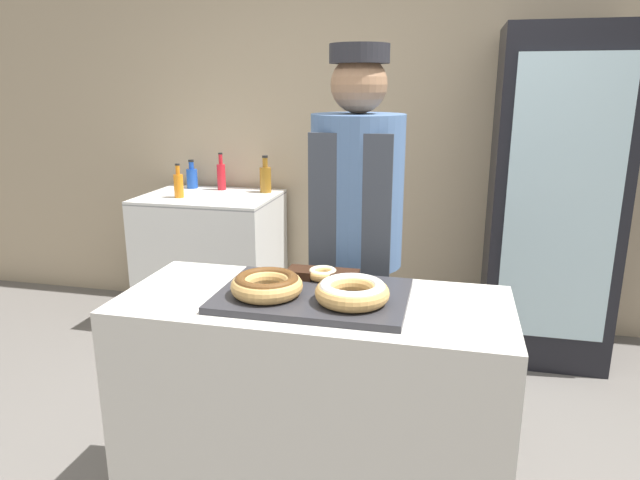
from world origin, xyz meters
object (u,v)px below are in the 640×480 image
(donut_light_glaze, at_px, (352,291))
(chest_freezer, at_px, (212,259))
(beverage_fridge, at_px, (553,200))
(bottle_amber, at_px, (265,178))
(donut_chocolate_glaze, at_px, (267,284))
(bottle_red, at_px, (221,176))
(brownie_back_right, at_px, (345,276))
(bottle_blue, at_px, (192,177))
(bottle_orange, at_px, (179,185))
(baker_person, at_px, (356,246))
(serving_tray, at_px, (313,295))
(brownie_back_left, at_px, (301,273))
(donut_mini_center, at_px, (323,273))

(donut_light_glaze, height_order, chest_freezer, donut_light_glaze)
(beverage_fridge, distance_m, bottle_amber, 1.84)
(donut_chocolate_glaze, xyz_separation_m, bottle_red, (-1.00, 2.01, 0.03))
(brownie_back_right, xyz_separation_m, bottle_blue, (-1.46, 1.82, 0.02))
(donut_light_glaze, xyz_separation_m, bottle_orange, (-1.45, 1.68, 0.01))
(donut_chocolate_glaze, xyz_separation_m, baker_person, (0.19, 0.66, -0.04))
(donut_chocolate_glaze, distance_m, chest_freezer, 2.12)
(donut_chocolate_glaze, relative_size, donut_light_glaze, 1.00)
(bottle_amber, bearing_deg, serving_tray, -67.07)
(beverage_fridge, relative_size, bottle_amber, 7.64)
(donut_chocolate_glaze, distance_m, bottle_orange, 2.04)
(brownie_back_right, xyz_separation_m, bottle_orange, (-1.39, 1.47, 0.03))
(bottle_blue, bearing_deg, donut_chocolate_glaze, -58.59)
(donut_chocolate_glaze, distance_m, bottle_amber, 2.10)
(bottle_red, bearing_deg, serving_tray, -59.50)
(donut_chocolate_glaze, distance_m, brownie_back_left, 0.21)
(donut_light_glaze, relative_size, baker_person, 0.14)
(donut_chocolate_glaze, height_order, chest_freezer, donut_chocolate_glaze)
(serving_tray, bearing_deg, bottle_red, 120.50)
(bottle_red, distance_m, bottle_blue, 0.23)
(baker_person, distance_m, bottle_amber, 1.58)
(donut_chocolate_glaze, height_order, bottle_orange, bottle_orange)
(donut_mini_center, distance_m, bottle_amber, 1.96)
(donut_mini_center, relative_size, brownie_back_left, 1.22)
(beverage_fridge, relative_size, bottle_orange, 8.69)
(bottle_red, bearing_deg, chest_freezer, -90.91)
(chest_freezer, distance_m, bottle_blue, 0.61)
(donut_mini_center, height_order, bottle_orange, bottle_orange)
(serving_tray, bearing_deg, donut_chocolate_glaze, -157.32)
(bottle_red, bearing_deg, bottle_amber, -3.94)
(donut_light_glaze, relative_size, bottle_red, 0.93)
(bottle_amber, bearing_deg, brownie_back_right, -63.28)
(brownie_back_right, bearing_deg, beverage_fridge, 59.64)
(brownie_back_right, xyz_separation_m, bottle_amber, (-0.90, 1.78, 0.04))
(baker_person, relative_size, bottle_blue, 8.74)
(bottle_blue, height_order, bottle_orange, bottle_orange)
(serving_tray, height_order, brownie_back_left, brownie_back_left)
(chest_freezer, xyz_separation_m, bottle_red, (0.00, 0.22, 0.55))
(baker_person, height_order, beverage_fridge, beverage_fridge)
(donut_light_glaze, xyz_separation_m, baker_person, (-0.10, 0.66, -0.04))
(baker_person, xyz_separation_m, bottle_amber, (-0.86, 1.33, 0.06))
(baker_person, relative_size, bottle_amber, 7.01)
(donut_light_glaze, distance_m, bottle_blue, 2.53)
(brownie_back_right, height_order, baker_person, baker_person)
(baker_person, xyz_separation_m, beverage_fridge, (0.97, 1.13, 0.03))
(donut_chocolate_glaze, height_order, donut_light_glaze, same)
(donut_chocolate_glaze, bearing_deg, chest_freezer, 119.34)
(donut_chocolate_glaze, relative_size, donut_mini_center, 2.10)
(serving_tray, xyz_separation_m, donut_light_glaze, (0.14, -0.06, 0.05))
(donut_light_glaze, distance_m, chest_freezer, 2.27)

